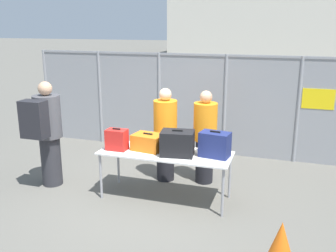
# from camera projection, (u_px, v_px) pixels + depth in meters

# --- Properties ---
(ground_plane) EXTENTS (120.00, 120.00, 0.00)m
(ground_plane) POSITION_uv_depth(u_px,v_px,m) (150.00, 200.00, 6.05)
(ground_plane) COLOR #605E56
(fence_section) EXTENTS (7.42, 0.07, 2.15)m
(fence_section) POSITION_uv_depth(u_px,v_px,m) (192.00, 102.00, 8.11)
(fence_section) COLOR gray
(fence_section) RESTS_ON ground_plane
(inspection_table) EXTENTS (2.09, 0.77, 0.79)m
(inspection_table) POSITION_uv_depth(u_px,v_px,m) (165.00, 156.00, 5.93)
(inspection_table) COLOR silver
(inspection_table) RESTS_ON ground_plane
(suitcase_red) EXTENTS (0.33, 0.22, 0.36)m
(suitcase_red) POSITION_uv_depth(u_px,v_px,m) (117.00, 140.00, 6.00)
(suitcase_red) COLOR red
(suitcase_red) RESTS_ON inspection_table
(suitcase_orange) EXTENTS (0.51, 0.41, 0.28)m
(suitcase_orange) POSITION_uv_depth(u_px,v_px,m) (148.00, 142.00, 6.01)
(suitcase_orange) COLOR orange
(suitcase_orange) RESTS_ON inspection_table
(suitcase_black) EXTENTS (0.55, 0.42, 0.41)m
(suitcase_black) POSITION_uv_depth(u_px,v_px,m) (177.00, 143.00, 5.75)
(suitcase_black) COLOR black
(suitcase_black) RESTS_ON inspection_table
(suitcase_navy) EXTENTS (0.48, 0.34, 0.41)m
(suitcase_navy) POSITION_uv_depth(u_px,v_px,m) (215.00, 144.00, 5.68)
(suitcase_navy) COLOR navy
(suitcase_navy) RESTS_ON inspection_table
(traveler_hooded) EXTENTS (0.45, 0.70, 1.83)m
(traveler_hooded) POSITION_uv_depth(u_px,v_px,m) (46.00, 130.00, 6.33)
(traveler_hooded) COLOR #2D2D33
(traveler_hooded) RESTS_ON ground_plane
(security_worker_near) EXTENTS (0.42, 0.42, 1.68)m
(security_worker_near) POSITION_uv_depth(u_px,v_px,m) (165.00, 134.00, 6.63)
(security_worker_near) COLOR black
(security_worker_near) RESTS_ON ground_plane
(security_worker_far) EXTENTS (0.41, 0.41, 1.66)m
(security_worker_far) POSITION_uv_depth(u_px,v_px,m) (205.00, 136.00, 6.53)
(security_worker_far) COLOR black
(security_worker_far) RESTS_ON ground_plane
(utility_trailer) EXTENTS (4.47, 2.01, 0.65)m
(utility_trailer) POSITION_uv_depth(u_px,v_px,m) (303.00, 122.00, 9.31)
(utility_trailer) COLOR white
(utility_trailer) RESTS_ON ground_plane
(distant_hangar) EXTENTS (14.49, 11.93, 6.26)m
(distant_hangar) POSITION_uv_depth(u_px,v_px,m) (258.00, 20.00, 35.69)
(distant_hangar) COLOR beige
(distant_hangar) RESTS_ON ground_plane
(traffic_cone) EXTENTS (0.51, 0.51, 0.64)m
(traffic_cone) POSITION_uv_depth(u_px,v_px,m) (280.00, 249.00, 4.20)
(traffic_cone) COLOR black
(traffic_cone) RESTS_ON ground_plane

